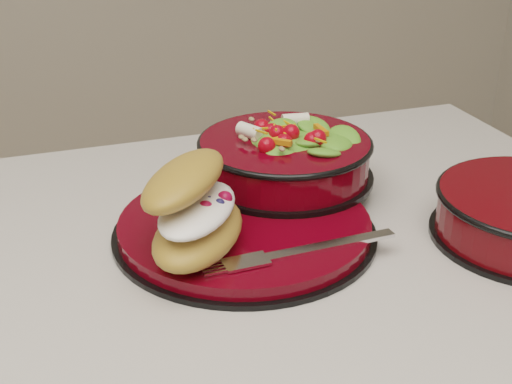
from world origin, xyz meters
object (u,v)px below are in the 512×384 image
object	(u,v)px
dinner_plate	(246,227)
croissant	(196,209)
salad_bowl	(285,152)
fork	(305,250)

from	to	relation	value
dinner_plate	croissant	bearing A→B (deg)	-147.49
croissant	salad_bowl	bearing A→B (deg)	-13.99
salad_bowl	croissant	xyz separation A→B (m)	(-0.14, -0.13, 0.01)
dinner_plate	fork	distance (m)	0.09
dinner_plate	salad_bowl	distance (m)	0.12
salad_bowl	fork	size ratio (longest dim) A/B	1.16
salad_bowl	croissant	distance (m)	0.19
dinner_plate	croissant	distance (m)	0.09
croissant	fork	bearing A→B (deg)	-80.24
croissant	fork	xyz separation A→B (m)	(0.10, -0.04, -0.04)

